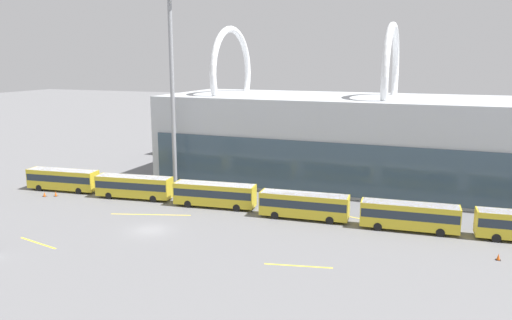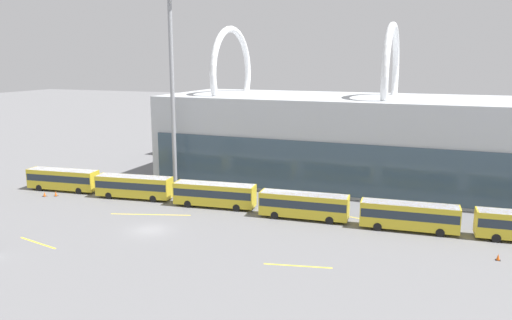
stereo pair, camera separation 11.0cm
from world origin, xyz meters
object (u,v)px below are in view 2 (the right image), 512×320
object	(u,v)px
traffic_cone_0	(498,257)
floodlight_mast	(172,67)
airliner_at_gate_far	(503,145)
traffic_cone_1	(44,194)
shuttle_bus_2	(215,193)
airliner_at_gate_near	(237,133)
traffic_cone_2	(56,194)
shuttle_bus_3	(304,204)
shuttle_bus_1	(134,186)
shuttle_bus_0	(63,178)
shuttle_bus_4	(409,215)

from	to	relation	value
traffic_cone_0	floodlight_mast	bearing A→B (deg)	162.55
airliner_at_gate_far	traffic_cone_1	bearing A→B (deg)	116.18
shuttle_bus_2	traffic_cone_0	xyz separation A→B (m)	(34.98, -6.52, -1.62)
airliner_at_gate_near	floodlight_mast	bearing A→B (deg)	-179.13
airliner_at_gate_far	traffic_cone_2	xyz separation A→B (m)	(-63.37, -40.45, -4.83)
airliner_at_gate_near	traffic_cone_0	world-z (taller)	airliner_at_gate_near
shuttle_bus_3	floodlight_mast	distance (m)	30.27
airliner_at_gate_far	shuttle_bus_1	distance (m)	63.78
shuttle_bus_1	airliner_at_gate_near	bearing A→B (deg)	78.53
floodlight_mast	traffic_cone_1	xyz separation A→B (m)	(-15.37, -11.97, -18.60)
traffic_cone_2	shuttle_bus_2	bearing A→B (deg)	7.87
shuttle_bus_2	traffic_cone_1	size ratio (longest dim) A/B	17.50
airliner_at_gate_far	shuttle_bus_0	bearing A→B (deg)	113.94
airliner_at_gate_near	traffic_cone_0	xyz separation A→B (m)	(45.37, -38.85, -5.06)
floodlight_mast	shuttle_bus_1	bearing A→B (deg)	-104.84
traffic_cone_1	traffic_cone_0	bearing A→B (deg)	-2.25
shuttle_bus_4	shuttle_bus_3	bearing A→B (deg)	176.86
floodlight_mast	traffic_cone_1	size ratio (longest dim) A/B	44.99
traffic_cone_0	shuttle_bus_2	bearing A→B (deg)	169.45
shuttle_bus_2	shuttle_bus_3	xyz separation A→B (m)	(12.87, -0.63, 0.00)
floodlight_mast	traffic_cone_2	world-z (taller)	floodlight_mast
traffic_cone_1	shuttle_bus_4	bearing A→B (deg)	4.03
shuttle_bus_0	traffic_cone_0	xyz separation A→B (m)	(60.72, -6.07, -1.62)
shuttle_bus_4	floodlight_mast	bearing A→B (deg)	163.26
shuttle_bus_0	traffic_cone_2	xyz separation A→B (m)	(1.12, -2.95, -1.59)
shuttle_bus_4	traffic_cone_1	size ratio (longest dim) A/B	17.42
shuttle_bus_2	traffic_cone_2	xyz separation A→B (m)	(-24.62, -3.40, -1.59)
shuttle_bus_2	traffic_cone_0	size ratio (longest dim) A/B	16.98
shuttle_bus_1	traffic_cone_2	xyz separation A→B (m)	(-11.75, -3.12, -1.59)
traffic_cone_0	shuttle_bus_0	bearing A→B (deg)	174.29
airliner_at_gate_far	shuttle_bus_0	distance (m)	74.67
shuttle_bus_3	airliner_at_gate_near	bearing A→B (deg)	121.28
shuttle_bus_0	floodlight_mast	xyz separation A→B (m)	(15.03, 8.30, 16.98)
shuttle_bus_1	traffic_cone_2	distance (m)	12.26
traffic_cone_2	shuttle_bus_3	bearing A→B (deg)	4.22
shuttle_bus_2	floodlight_mast	xyz separation A→B (m)	(-10.72, 7.85, 16.98)
airliner_at_gate_near	traffic_cone_0	bearing A→B (deg)	-128.94
shuttle_bus_1	traffic_cone_2	bearing A→B (deg)	-172.24
airliner_at_gate_far	traffic_cone_2	bearing A→B (deg)	116.32
floodlight_mast	traffic_cone_2	bearing A→B (deg)	-141.02
shuttle_bus_2	shuttle_bus_4	world-z (taller)	same
shuttle_bus_1	traffic_cone_0	xyz separation A→B (m)	(47.85, -6.23, -1.62)
shuttle_bus_4	traffic_cone_1	xyz separation A→B (m)	(-51.83, -3.65, -1.63)
floodlight_mast	traffic_cone_2	distance (m)	25.78
traffic_cone_1	traffic_cone_2	xyz separation A→B (m)	(1.46, 0.71, 0.03)
shuttle_bus_3	floodlight_mast	world-z (taller)	floodlight_mast
airliner_at_gate_near	shuttle_bus_0	world-z (taller)	airliner_at_gate_near
traffic_cone_1	traffic_cone_2	size ratio (longest dim) A/B	0.91
airliner_at_gate_far	shuttle_bus_2	world-z (taller)	airliner_at_gate_far
shuttle_bus_2	floodlight_mast	bearing A→B (deg)	137.80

